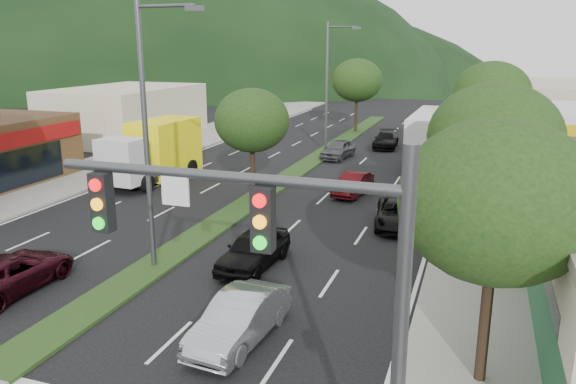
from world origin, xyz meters
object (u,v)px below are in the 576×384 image
at_px(tree_r_e, 491,88).
at_px(car_queue_e, 338,149).
at_px(tree_r_c, 492,119).
at_px(car_queue_d, 398,214).
at_px(tree_r_b, 494,139).
at_px(car_queue_b, 424,170).
at_px(car_queue_f, 386,140).
at_px(box_truck, 156,153).
at_px(streetlight_near, 150,123).
at_px(traffic_signal, 303,284).
at_px(tree_r_d, 492,94).
at_px(streetlight_mid, 329,81).
at_px(suv_maroon, 11,272).
at_px(tree_r_a, 497,201).
at_px(sedan_silver, 240,318).
at_px(tree_med_far, 357,80).
at_px(tree_med_near, 252,121).
at_px(car_queue_a, 254,249).
at_px(motorhome, 432,137).
at_px(car_queue_c, 353,184).

bearing_deg(tree_r_e, car_queue_e, -139.67).
distance_m(tree_r_c, car_queue_d, 6.88).
height_order(tree_r_b, car_queue_e, tree_r_b).
relative_size(tree_r_b, car_queue_b, 1.61).
relative_size(car_queue_f, box_truck, 0.59).
bearing_deg(streetlight_near, tree_r_c, 45.49).
bearing_deg(tree_r_c, traffic_signal, -97.85).
distance_m(tree_r_e, car_queue_f, 9.50).
relative_size(tree_r_d, streetlight_mid, 0.72).
height_order(traffic_signal, suv_maroon, traffic_signal).
relative_size(traffic_signal, car_queue_f, 1.55).
height_order(streetlight_mid, car_queue_d, streetlight_mid).
bearing_deg(traffic_signal, tree_r_a, 61.80).
distance_m(sedan_silver, suv_maroon, 8.95).
xyz_separation_m(tree_med_far, car_queue_f, (4.15, -7.25, -4.35)).
xyz_separation_m(streetlight_mid, car_queue_f, (3.94, 3.75, -4.93)).
relative_size(tree_r_a, tree_med_near, 1.10).
xyz_separation_m(streetlight_near, car_queue_a, (3.43, 1.29, -4.87)).
distance_m(tree_r_a, car_queue_a, 10.72).
xyz_separation_m(tree_r_a, box_truck, (-19.62, 16.60, -3.07)).
distance_m(traffic_signal, motorhome, 33.13).
distance_m(tree_r_a, car_queue_d, 13.37).
distance_m(sedan_silver, car_queue_d, 12.40).
relative_size(traffic_signal, streetlight_near, 0.70).
distance_m(sedan_silver, car_queue_c, 17.09).
relative_size(tree_med_near, car_queue_c, 1.60).
relative_size(car_queue_c, box_truck, 0.49).
relative_size(tree_r_a, box_truck, 0.86).
xyz_separation_m(sedan_silver, car_queue_d, (2.76, 12.09, -0.09)).
xyz_separation_m(tree_med_far, car_queue_c, (4.89, -22.91, -4.38)).
bearing_deg(tree_r_d, tree_r_c, -90.00).
relative_size(traffic_signal, car_queue_c, 1.86).
bearing_deg(tree_r_a, sedan_silver, -179.99).
relative_size(tree_r_e, car_queue_d, 1.54).
xyz_separation_m(tree_r_d, tree_med_far, (-12.00, 14.00, -0.17)).
bearing_deg(traffic_signal, sedan_silver, 123.35).
relative_size(tree_med_far, car_queue_a, 1.66).
distance_m(tree_r_b, car_queue_c, 12.35).
bearing_deg(suv_maroon, tree_r_a, 178.33).
relative_size(tree_med_near, car_queue_a, 1.44).
height_order(tree_r_c, car_queue_f, tree_r_c).
xyz_separation_m(tree_med_far, suv_maroon, (-3.54, -39.44, -4.35)).
height_order(traffic_signal, sedan_silver, traffic_signal).
relative_size(tree_r_e, motorhome, 0.70).
relative_size(streetlight_near, box_truck, 1.30).
relative_size(tree_r_e, car_queue_e, 1.65).
bearing_deg(streetlight_near, tree_med_near, 91.18).
relative_size(car_queue_a, car_queue_f, 0.93).
height_order(tree_med_near, streetlight_near, streetlight_near).
height_order(tree_r_c, sedan_silver, tree_r_c).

